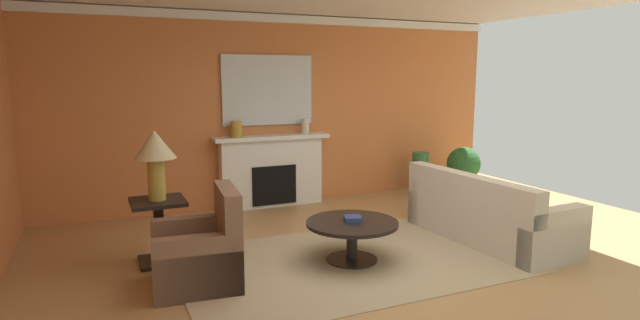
{
  "coord_description": "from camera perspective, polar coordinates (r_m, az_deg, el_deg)",
  "views": [
    {
      "loc": [
        -2.65,
        -4.51,
        2.01
      ],
      "look_at": [
        -0.16,
        1.07,
        1.0
      ],
      "focal_mm": 28.68,
      "sensor_mm": 36.0,
      "label": 1
    }
  ],
  "objects": [
    {
      "name": "ground_plane",
      "position": [
        5.6,
        6.1,
        -11.69
      ],
      "size": [
        9.32,
        9.32,
        0.0
      ],
      "primitive_type": "plane",
      "color": "tan"
    },
    {
      "name": "wall_fireplace",
      "position": [
        8.09,
        -4.87,
        5.54
      ],
      "size": [
        7.77,
        0.12,
        2.94
      ],
      "primitive_type": "cube",
      "color": "#CC723D",
      "rests_on": "ground_plane"
    },
    {
      "name": "crown_moulding",
      "position": [
        8.04,
        -4.82,
        15.45
      ],
      "size": [
        7.77,
        0.08,
        0.12
      ],
      "primitive_type": "cube",
      "color": "white"
    },
    {
      "name": "area_rug",
      "position": [
        5.72,
        3.56,
        -11.13
      ],
      "size": [
        3.71,
        2.32,
        0.01
      ],
      "primitive_type": "cube",
      "color": "tan",
      "rests_on": "ground_plane"
    },
    {
      "name": "fireplace",
      "position": [
        7.96,
        -5.43,
        -1.39
      ],
      "size": [
        1.8,
        0.35,
        1.11
      ],
      "color": "white",
      "rests_on": "ground_plane"
    },
    {
      "name": "mantel_mirror",
      "position": [
        7.93,
        -5.85,
        7.75
      ],
      "size": [
        1.43,
        0.04,
        1.06
      ],
      "primitive_type": "cube",
      "color": "silver"
    },
    {
      "name": "sofa",
      "position": [
        6.64,
        18.05,
        -6.04
      ],
      "size": [
        0.99,
        2.14,
        0.85
      ],
      "color": "beige",
      "rests_on": "ground_plane"
    },
    {
      "name": "armchair_near_window",
      "position": [
        5.13,
        -13.23,
        -10.25
      ],
      "size": [
        0.88,
        0.88,
        0.95
      ],
      "color": "brown",
      "rests_on": "ground_plane"
    },
    {
      "name": "coffee_table",
      "position": [
        5.61,
        3.6,
        -7.98
      ],
      "size": [
        1.0,
        1.0,
        0.45
      ],
      "color": "black",
      "rests_on": "ground_plane"
    },
    {
      "name": "side_table",
      "position": [
        5.81,
        -17.53,
        -7.14
      ],
      "size": [
        0.56,
        0.56,
        0.7
      ],
      "color": "black",
      "rests_on": "ground_plane"
    },
    {
      "name": "table_lamp",
      "position": [
        5.64,
        -17.94,
        0.93
      ],
      "size": [
        0.44,
        0.44,
        0.75
      ],
      "color": "#B28E38",
      "rests_on": "side_table"
    },
    {
      "name": "vase_tall_corner",
      "position": [
        8.87,
        11.1,
        -1.49
      ],
      "size": [
        0.28,
        0.28,
        0.73
      ],
      "primitive_type": "cylinder",
      "color": "#33703D",
      "rests_on": "ground_plane"
    },
    {
      "name": "vase_mantel_left",
      "position": [
        7.65,
        -9.3,
        3.4
      ],
      "size": [
        0.17,
        0.17,
        0.24
      ],
      "primitive_type": "cylinder",
      "color": "#B7892D",
      "rests_on": "fireplace"
    },
    {
      "name": "vase_mantel_right",
      "position": [
        8.0,
        -1.65,
        3.8
      ],
      "size": [
        0.12,
        0.12,
        0.24
      ],
      "primitive_type": "cylinder",
      "color": "beige",
      "rests_on": "fireplace"
    },
    {
      "name": "book_red_cover",
      "position": [
        5.59,
        3.67,
        -6.56
      ],
      "size": [
        0.23,
        0.23,
        0.05
      ],
      "primitive_type": "cube",
      "rotation": [
        0.0,
        0.0,
        -0.34
      ],
      "color": "navy",
      "rests_on": "coffee_table"
    },
    {
      "name": "potted_plant",
      "position": [
        8.91,
        15.71,
        -0.78
      ],
      "size": [
        0.56,
        0.56,
        0.83
      ],
      "color": "#333333",
      "rests_on": "ground_plane"
    }
  ]
}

